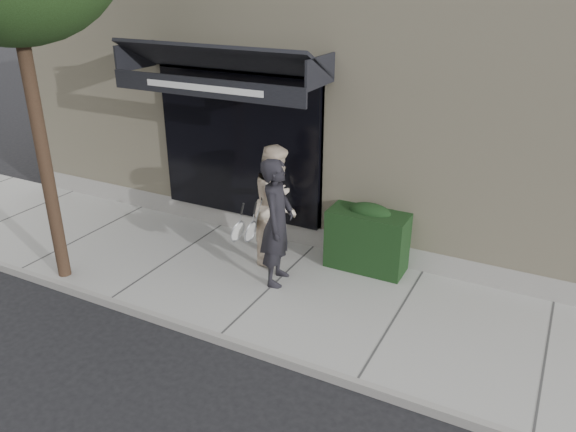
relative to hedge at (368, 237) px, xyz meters
The scene contains 7 objects.
ground 1.79m from the hedge, 131.35° to the right, with size 80.00×80.00×0.00m, color black.
sidewalk 1.77m from the hedge, 131.35° to the right, with size 20.00×3.00×0.12m, color #9E9E98.
curb 3.07m from the hedge, 111.45° to the right, with size 20.00×0.10×0.14m, color gray.
building_facade 4.39m from the hedge, 106.65° to the left, with size 14.30×8.04×5.64m.
hedge is the anchor object (origin of this frame).
pedestrian_front 1.64m from the hedge, 134.73° to the right, with size 0.89×0.98×2.05m.
pedestrian_back 1.61m from the hedge, 164.34° to the right, with size 0.92×1.10×2.02m.
Camera 1 is at (3.77, -6.75, 4.70)m, focal length 35.00 mm.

